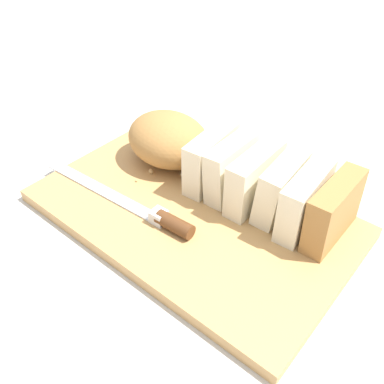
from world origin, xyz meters
TOP-DOWN VIEW (x-y plane):
  - ground_plane at (0.00, 0.00)m, footprint 3.00×3.00m
  - cutting_board at (0.00, 0.00)m, footprint 0.45×0.28m
  - bread_loaf at (-0.00, 0.07)m, footprint 0.36×0.14m
  - bread_knife at (-0.03, -0.05)m, footprint 0.27×0.05m
  - crumb_near_knife at (-0.06, 0.04)m, footprint 0.00×0.00m
  - crumb_near_loaf at (-0.10, 0.02)m, footprint 0.01×0.01m
  - crumb_stray_left at (0.01, 0.07)m, footprint 0.01×0.01m
  - crumb_stray_right at (-0.10, -0.01)m, footprint 0.00×0.00m

SIDE VIEW (x-z plane):
  - ground_plane at x=0.00m, z-range 0.00..0.00m
  - cutting_board at x=0.00m, z-range 0.00..0.02m
  - crumb_stray_right at x=-0.10m, z-range 0.02..0.02m
  - crumb_near_knife at x=-0.06m, z-range 0.02..0.02m
  - crumb_stray_left at x=0.01m, z-range 0.02..0.02m
  - crumb_near_loaf at x=-0.10m, z-range 0.02..0.03m
  - bread_knife at x=-0.03m, z-range 0.02..0.04m
  - bread_loaf at x=0.00m, z-range 0.02..0.10m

